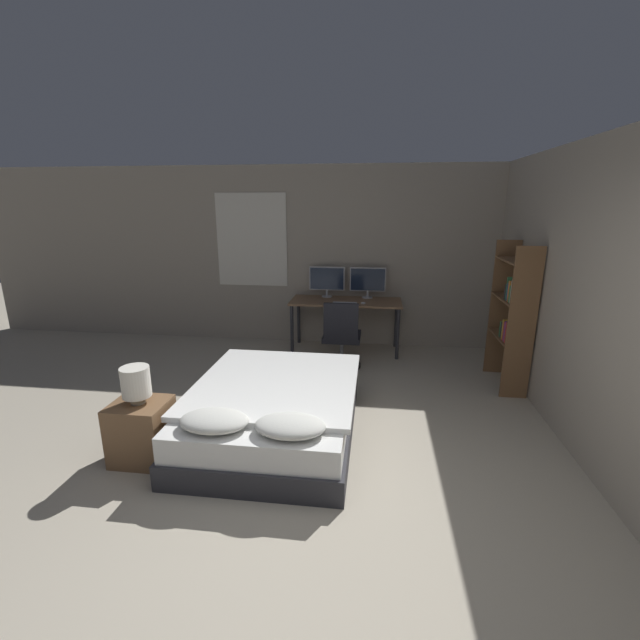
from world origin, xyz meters
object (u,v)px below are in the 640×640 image
at_px(keyboard, 345,303).
at_px(computer_mouse, 363,303).
at_px(bedside_lamp, 136,382).
at_px(office_chair, 342,341).
at_px(bookshelf, 514,311).
at_px(monitor_right, 368,281).
at_px(desk, 346,306).
at_px(bed, 274,410).
at_px(nightstand, 142,431).
at_px(monitor_left, 327,280).

bearing_deg(keyboard, computer_mouse, 0.00).
height_order(bedside_lamp, keyboard, bedside_lamp).
height_order(office_chair, bookshelf, bookshelf).
distance_m(bedside_lamp, bookshelf, 4.07).
bearing_deg(monitor_right, office_chair, -107.88).
xyz_separation_m(desk, monitor_right, (0.31, 0.23, 0.35)).
height_order(keyboard, office_chair, office_chair).
bearing_deg(desk, bed, -101.10).
distance_m(bedside_lamp, desk, 3.42).
distance_m(desk, keyboard, 0.24).
relative_size(nightstand, keyboard, 1.55).
xyz_separation_m(keyboard, computer_mouse, (0.26, 0.00, 0.01)).
bearing_deg(nightstand, desk, 63.57).
bearing_deg(monitor_right, bedside_lamp, -119.08).
xyz_separation_m(monitor_left, office_chair, (0.31, -0.95, -0.65)).
relative_size(nightstand, desk, 0.33).
bearing_deg(office_chair, nightstand, -123.04).
bearing_deg(monitor_right, bookshelf, -37.20).
distance_m(nightstand, office_chair, 2.80).
height_order(bedside_lamp, monitor_left, monitor_left).
bearing_deg(bookshelf, computer_mouse, 154.14).
bearing_deg(monitor_left, nightstand, -110.29).
bearing_deg(desk, computer_mouse, -40.49).
bearing_deg(office_chair, bedside_lamp, -123.04).
height_order(bedside_lamp, bookshelf, bookshelf).
bearing_deg(bookshelf, monitor_left, 150.79).
bearing_deg(monitor_left, computer_mouse, -38.33).
relative_size(monitor_right, bookshelf, 0.31).
bearing_deg(nightstand, monitor_right, 60.92).
bearing_deg(desk, office_chair, -89.91).
xyz_separation_m(nightstand, computer_mouse, (1.78, 2.84, 0.52)).
bearing_deg(bedside_lamp, bookshelf, 29.27).
bearing_deg(bed, bookshelf, 29.68).
bearing_deg(office_chair, bed, -105.42).
relative_size(monitor_left, office_chair, 0.57).
xyz_separation_m(bed, desk, (0.49, 2.51, 0.43)).
relative_size(bedside_lamp, monitor_right, 0.60).
relative_size(computer_mouse, office_chair, 0.08).
height_order(monitor_left, office_chair, monitor_left).
xyz_separation_m(bedside_lamp, bookshelf, (3.55, 1.99, 0.22)).
xyz_separation_m(keyboard, bookshelf, (2.02, -0.85, 0.16)).
xyz_separation_m(bed, nightstand, (-1.03, -0.55, 0.01)).
bearing_deg(nightstand, bedside_lamp, 90.00).
bearing_deg(nightstand, office_chair, 56.96).
relative_size(bed, bookshelf, 1.15).
bearing_deg(monitor_right, nightstand, -119.08).
distance_m(bed, computer_mouse, 2.47).
bearing_deg(monitor_left, monitor_right, 0.00).
bearing_deg(desk, keyboard, -90.00).
bearing_deg(bookshelf, bed, -150.32).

